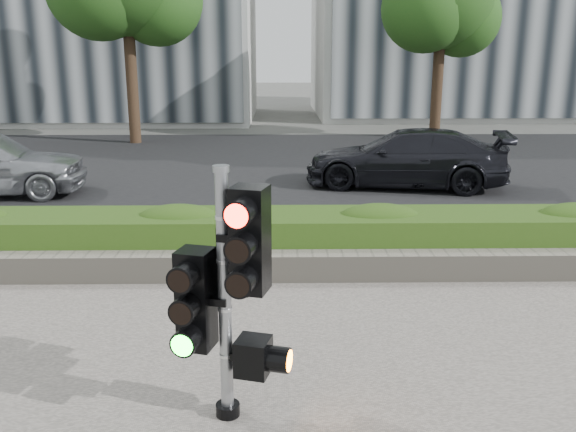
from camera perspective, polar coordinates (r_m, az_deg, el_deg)
The scene contains 8 objects.
ground at distance 6.02m, azimuth -2.22°, elevation -12.56°, with size 120.00×120.00×0.00m, color #51514C.
road at distance 15.59m, azimuth -1.43°, elevation 4.62°, with size 60.00×13.00×0.02m, color black.
curb at distance 8.92m, azimuth -1.79°, elevation -2.87°, with size 60.00×0.25×0.12m, color gray.
stone_wall at distance 7.69m, azimuth -1.93°, elevation -4.70°, with size 12.00×0.32×0.34m, color gray.
hedge at distance 8.25m, azimuth -1.86°, elevation -2.08°, with size 12.00×1.00×0.68m, color #517A25.
tree_right at distance 21.64m, azimuth 14.17°, elevation 18.93°, with size 4.10×3.58×6.53m.
traffic_signal at distance 4.58m, azimuth -5.54°, elevation -6.24°, with size 0.73×0.59×1.99m.
car_dark at distance 13.33m, azimuth 10.96°, elevation 5.35°, with size 1.73×4.26×1.23m, color black.
Camera 1 is at (0.14, -5.34, 2.77)m, focal length 38.00 mm.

